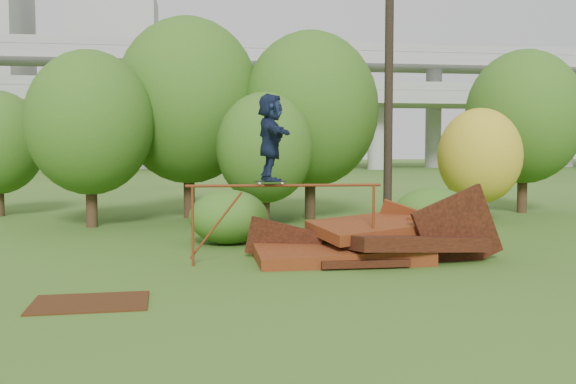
{
  "coord_description": "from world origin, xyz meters",
  "views": [
    {
      "loc": [
        -2.76,
        -11.43,
        2.55
      ],
      "look_at": [
        -0.8,
        2.0,
        1.6
      ],
      "focal_mm": 40.0,
      "sensor_mm": 36.0,
      "label": 1
    }
  ],
  "objects": [
    {
      "name": "ground",
      "position": [
        0.0,
        0.0,
        0.0
      ],
      "size": [
        240.0,
        240.0,
        0.0
      ],
      "primitive_type": "plane",
      "color": "#2D5116",
      "rests_on": "ground"
    },
    {
      "name": "scrap_pile",
      "position": [
        1.14,
        2.59,
        0.37
      ],
      "size": [
        5.81,
        2.96,
        2.16
      ],
      "color": "#511F0E",
      "rests_on": "ground"
    },
    {
      "name": "grind_rail",
      "position": [
        -0.84,
        2.26,
        1.37
      ],
      "size": [
        4.25,
        0.21,
        1.76
      ],
      "color": "#64270F",
      "rests_on": "ground"
    },
    {
      "name": "skateboard",
      "position": [
        -1.14,
        2.27,
        1.81
      ],
      "size": [
        0.69,
        0.21,
        0.07
      ],
      "rotation": [
        0.0,
        0.0,
        -0.03
      ],
      "color": "black",
      "rests_on": "grind_rail"
    },
    {
      "name": "skater",
      "position": [
        -1.14,
        2.27,
        2.76
      ],
      "size": [
        0.63,
        1.76,
        1.87
      ],
      "primitive_type": "imported",
      "rotation": [
        0.0,
        0.0,
        1.61
      ],
      "color": "#141E3A",
      "rests_on": "skateboard"
    },
    {
      "name": "flat_plate",
      "position": [
        -4.47,
        -0.77,
        0.01
      ],
      "size": [
        1.91,
        1.4,
        0.03
      ],
      "primitive_type": "cube",
      "rotation": [
        0.0,
        0.0,
        0.04
      ],
      "color": "#3C1E0C",
      "rests_on": "ground"
    },
    {
      "name": "tree_0",
      "position": [
        -6.03,
        9.64,
        3.32
      ],
      "size": [
        3.98,
        3.98,
        5.62
      ],
      "color": "black",
      "rests_on": "ground"
    },
    {
      "name": "tree_1",
      "position": [
        -2.97,
        11.96,
        4.21
      ],
      "size": [
        5.17,
        5.17,
        7.19
      ],
      "color": "black",
      "rests_on": "ground"
    },
    {
      "name": "tree_2",
      "position": [
        -0.57,
        8.65,
        2.53
      ],
      "size": [
        3.04,
        3.04,
        4.28
      ],
      "color": "black",
      "rests_on": "ground"
    },
    {
      "name": "tree_3",
      "position": [
        1.3,
        10.94,
        3.87
      ],
      "size": [
        4.78,
        4.78,
        6.63
      ],
      "color": "black",
      "rests_on": "ground"
    },
    {
      "name": "tree_4",
      "position": [
        6.75,
        9.02,
        2.25
      ],
      "size": [
        2.8,
        2.8,
        3.87
      ],
      "color": "black",
      "rests_on": "ground"
    },
    {
      "name": "tree_5",
      "position": [
        9.87,
        11.89,
        3.72
      ],
      "size": [
        4.49,
        4.49,
        6.31
      ],
      "color": "black",
      "rests_on": "ground"
    },
    {
      "name": "shrub_left",
      "position": [
        -1.89,
        5.39,
        0.72
      ],
      "size": [
        2.08,
        1.92,
        1.44
      ],
      "primitive_type": "ellipsoid",
      "color": "#2B5617",
      "rests_on": "ground"
    },
    {
      "name": "shrub_right",
      "position": [
        3.3,
        4.25,
        0.76
      ],
      "size": [
        2.15,
        1.97,
        1.52
      ],
      "primitive_type": "ellipsoid",
      "color": "#2B5617",
      "rests_on": "ground"
    },
    {
      "name": "utility_pole",
      "position": [
        3.53,
        8.93,
        5.66
      ],
      "size": [
        1.4,
        0.28,
        11.18
      ],
      "color": "black",
      "rests_on": "ground"
    },
    {
      "name": "freeway_overpass",
      "position": [
        0.0,
        62.92,
        10.32
      ],
      "size": [
        160.0,
        15.0,
        13.7
      ],
      "color": "gray",
      "rests_on": "ground"
    },
    {
      "name": "building_right",
      "position": [
        -16.0,
        102.0,
        14.0
      ],
      "size": [
        14.0,
        14.0,
        28.0
      ],
      "primitive_type": "cube",
      "color": "#9E9E99",
      "rests_on": "ground"
    }
  ]
}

